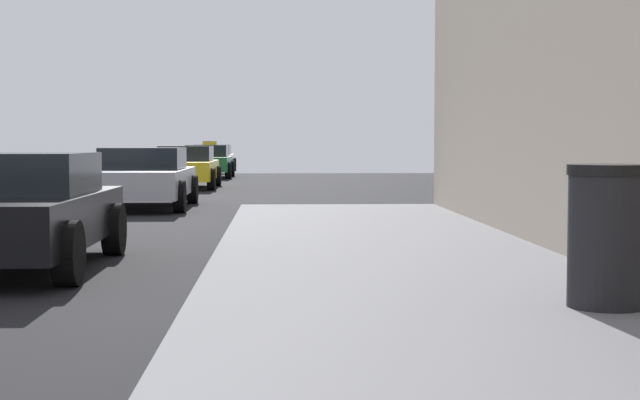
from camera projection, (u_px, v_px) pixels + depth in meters
name	position (u px, v px, depth m)	size (l,w,h in m)	color
trash_bin	(607.00, 235.00, 7.26)	(0.61, 0.61, 1.07)	black
car_black	(14.00, 210.00, 10.60)	(1.96, 4.08, 1.27)	black
car_silver	(143.00, 177.00, 20.46)	(2.06, 4.51, 1.27)	#B7B7BF
car_yellow	(186.00, 167.00, 29.21)	(1.94, 4.40, 1.27)	yellow
car_green	(207.00, 161.00, 37.81)	(2.00, 4.36, 1.43)	#196638
car_white	(212.00, 158.00, 44.55)	(2.05, 4.31, 1.43)	white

